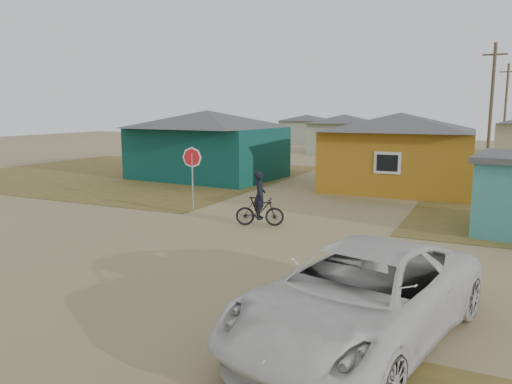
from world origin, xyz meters
TOP-DOWN VIEW (x-y plane):
  - ground at (0.00, 0.00)m, footprint 120.00×120.00m
  - grass_nw at (-14.00, 13.00)m, footprint 20.00×18.00m
  - house_teal at (-8.50, 13.50)m, footprint 8.93×7.08m
  - house_yellow at (2.50, 14.00)m, footprint 7.72×6.76m
  - house_pale_west at (-6.00, 34.00)m, footprint 7.04×6.15m
  - house_pale_north at (-14.00, 46.00)m, footprint 6.28×5.81m
  - utility_pole_near at (6.50, 22.00)m, footprint 1.40×0.20m
  - utility_pole_far at (7.50, 38.00)m, footprint 1.40×0.20m
  - stop_sign at (-4.12, 4.97)m, footprint 0.82×0.26m
  - cyclist at (-0.45, 3.58)m, footprint 1.77×1.04m
  - vehicle at (4.90, -3.70)m, footprint 4.01×6.49m

SIDE VIEW (x-z plane):
  - ground at x=0.00m, z-range 0.00..0.00m
  - grass_nw at x=-14.00m, z-range 0.00..0.01m
  - cyclist at x=-0.45m, z-range -0.26..1.67m
  - vehicle at x=4.90m, z-range 0.00..1.68m
  - house_pale_north at x=-14.00m, z-range 0.05..3.45m
  - house_pale_west at x=-6.00m, z-range 0.06..3.66m
  - stop_sign at x=-4.12m, z-range 0.60..3.16m
  - house_yellow at x=2.50m, z-range 0.05..3.95m
  - house_teal at x=-8.50m, z-range 0.05..4.05m
  - utility_pole_near at x=6.50m, z-range 0.14..8.14m
  - utility_pole_far at x=7.50m, z-range 0.14..8.14m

